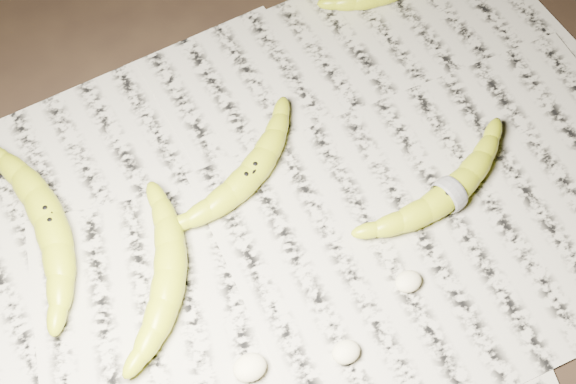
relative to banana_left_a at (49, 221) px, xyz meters
name	(u,v)px	position (x,y,z in m)	size (l,w,h in m)	color
ground	(286,208)	(0.26, -0.10, -0.03)	(3.00, 3.00, 0.00)	black
newspaper_patch	(295,202)	(0.28, -0.10, -0.02)	(0.90, 0.70, 0.01)	#A8A490
banana_left_a	(49,221)	(0.00, 0.00, 0.00)	(0.23, 0.07, 0.04)	#AEC018
banana_left_b	(169,274)	(0.10, -0.13, 0.00)	(0.20, 0.06, 0.04)	#AEC018
banana_center	(250,174)	(0.24, -0.05, 0.00)	(0.20, 0.06, 0.04)	#AEC018
banana_taped	(449,193)	(0.44, -0.18, 0.00)	(0.22, 0.06, 0.04)	#AEC018
measuring_tape	(449,193)	(0.44, -0.18, 0.00)	(0.05, 0.05, 0.00)	white
flesh_chunk_a	(250,366)	(0.14, -0.26, -0.01)	(0.04, 0.03, 0.02)	beige
flesh_chunk_b	(346,351)	(0.24, -0.29, -0.01)	(0.03, 0.03, 0.02)	beige
flesh_chunk_c	(409,280)	(0.34, -0.25, -0.01)	(0.03, 0.03, 0.02)	beige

